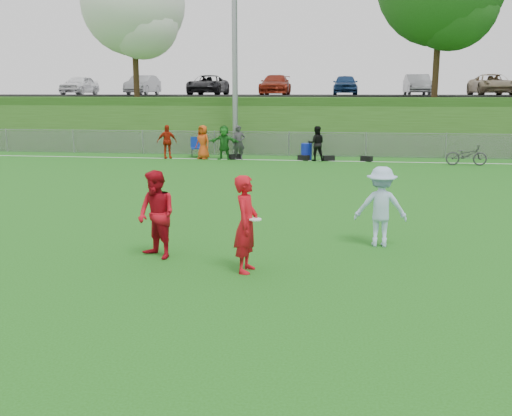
% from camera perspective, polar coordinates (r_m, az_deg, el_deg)
% --- Properties ---
extents(ground, '(120.00, 120.00, 0.00)m').
position_cam_1_polar(ground, '(10.86, -5.54, -6.41)').
color(ground, '#1F5612').
rests_on(ground, ground).
extents(sideline_far, '(60.00, 0.10, 0.01)m').
position_cam_1_polar(sideline_far, '(28.35, 2.95, 4.79)').
color(sideline_far, white).
rests_on(sideline_far, ground).
extents(fence, '(58.00, 0.06, 1.30)m').
position_cam_1_polar(fence, '(30.26, 3.30, 6.44)').
color(fence, gray).
rests_on(fence, ground).
extents(light_pole, '(1.20, 0.40, 12.15)m').
position_cam_1_polar(light_pole, '(31.50, -2.15, 17.69)').
color(light_pole, gray).
rests_on(light_pole, ground).
extents(berm, '(120.00, 18.00, 3.00)m').
position_cam_1_polar(berm, '(41.16, 4.60, 8.97)').
color(berm, '#224814').
rests_on(berm, ground).
extents(parking_lot, '(120.00, 12.00, 0.10)m').
position_cam_1_polar(parking_lot, '(43.11, 4.79, 11.14)').
color(parking_lot, black).
rests_on(parking_lot, berm).
extents(tree_white_flowering, '(6.30, 6.30, 8.78)m').
position_cam_1_polar(tree_white_flowering, '(37.39, -11.97, 18.98)').
color(tree_white_flowering, black).
rests_on(tree_white_flowering, berm).
extents(car_row, '(32.04, 5.18, 1.44)m').
position_cam_1_polar(car_row, '(42.20, 3.11, 12.20)').
color(car_row, white).
rests_on(car_row, parking_lot).
extents(spectator_row, '(8.52, 0.86, 1.69)m').
position_cam_1_polar(spectator_row, '(28.62, -2.46, 6.56)').
color(spectator_row, '#AA1F0B').
rests_on(spectator_row, ground).
extents(gear_bags, '(7.13, 0.57, 0.26)m').
position_cam_1_polar(gear_bags, '(28.36, 5.21, 5.02)').
color(gear_bags, black).
rests_on(gear_bags, ground).
extents(player_red_left, '(0.50, 0.71, 1.84)m').
position_cam_1_polar(player_red_left, '(10.63, -0.98, -1.62)').
color(player_red_left, red).
rests_on(player_red_left, ground).
extents(player_red_center, '(1.11, 1.06, 1.80)m').
position_cam_1_polar(player_red_center, '(11.69, -9.92, -0.67)').
color(player_red_center, '#B30C1A').
rests_on(player_red_center, ground).
extents(player_blue, '(1.14, 0.66, 1.76)m').
position_cam_1_polar(player_blue, '(12.72, 12.37, 0.13)').
color(player_blue, '#AAC7EC').
rests_on(player_blue, ground).
extents(frisbee, '(0.24, 0.24, 0.02)m').
position_cam_1_polar(frisbee, '(10.49, -0.09, -1.14)').
color(frisbee, silver).
rests_on(frisbee, ground).
extents(recycling_bin, '(0.68, 0.68, 0.82)m').
position_cam_1_polar(recycling_bin, '(28.60, 5.06, 5.64)').
color(recycling_bin, '#0F1EA3').
rests_on(recycling_bin, ground).
extents(camp_chair, '(0.74, 0.75, 1.03)m').
position_cam_1_polar(camp_chair, '(29.89, -5.93, 5.67)').
color(camp_chair, '#0D2D95').
rests_on(camp_chair, ground).
extents(bicycle, '(1.84, 0.67, 0.96)m').
position_cam_1_polar(bicycle, '(28.03, 20.30, 4.99)').
color(bicycle, '#2F2F31').
rests_on(bicycle, ground).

